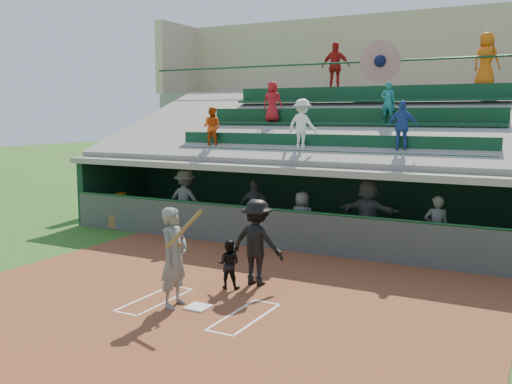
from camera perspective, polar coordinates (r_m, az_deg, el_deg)
The scene contains 20 objects.
ground at distance 11.21m, azimuth -5.81°, elevation -11.54°, with size 100.00×100.00×0.00m, color #235116.
dirt_slab at distance 11.60m, azimuth -4.42°, elevation -10.80°, with size 11.00×9.00×0.02m, color brown.
home_plate at distance 11.20m, azimuth -5.82°, elevation -11.37°, with size 0.43×0.43×0.03m, color silver.
batters_box_chalk at distance 11.20m, azimuth -5.81°, elevation -11.43°, with size 2.65×1.85×0.01m.
dugout_floor at distance 17.01m, azimuth 6.96°, elevation -4.76°, with size 16.00×3.50×0.04m, color gray.
concourse_slab at distance 23.08m, azimuth 13.11°, elevation 4.13°, with size 20.00×3.00×4.60m, color gray.
grandstand at distance 20.22m, azimuth 10.90°, elevation 3.58°, with size 20.40×10.40×7.80m.
batter_at_plate at distance 11.08m, azimuth -8.18°, elevation -6.46°, with size 0.88×0.79×1.95m.
catcher at distance 12.21m, azimuth -2.75°, elevation -7.22°, with size 0.51×0.40×1.04m, color black.
home_umpire at distance 12.36m, azimuth 0.07°, elevation -5.05°, with size 1.21×0.69×1.87m, color black.
dugout_bench at distance 17.94m, azimuth 8.76°, elevation -3.33°, with size 14.97×0.45×0.45m, color olive.
white_table at distance 19.82m, azimuth -13.29°, elevation -2.08°, with size 0.75×0.57×0.66m, color silver.
water_cooler at distance 19.64m, azimuth -13.32°, elevation -0.65°, with size 0.37×0.37×0.37m, color orange.
dugout_player_a at distance 18.12m, azimuth -7.07°, elevation -0.80°, with size 1.25×0.72×1.94m, color #60625D.
dugout_player_b at distance 17.45m, azimuth -0.12°, elevation -1.53°, with size 0.97×0.41×1.66m, color #565954.
dugout_player_c at distance 15.91m, azimuth 4.62°, elevation -2.70°, with size 0.75×0.49×1.54m, color #535651.
dugout_player_d at distance 16.04m, azimuth 11.11°, elevation -2.08°, with size 1.76×0.56×1.90m, color #5C5F59.
dugout_player_e at distance 15.00m, azimuth 17.58°, elevation -3.47°, with size 0.60×0.40×1.65m, color #575954.
concourse_staff_a at distance 23.30m, azimuth 7.96°, elevation 12.31°, with size 1.12×0.47×1.92m, color red.
concourse_staff_b at distance 21.21m, azimuth 22.03°, elevation 12.16°, with size 0.90×0.58×1.83m, color #D85B0C.
Camera 1 is at (5.92, -8.77, 3.71)m, focal length 40.00 mm.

